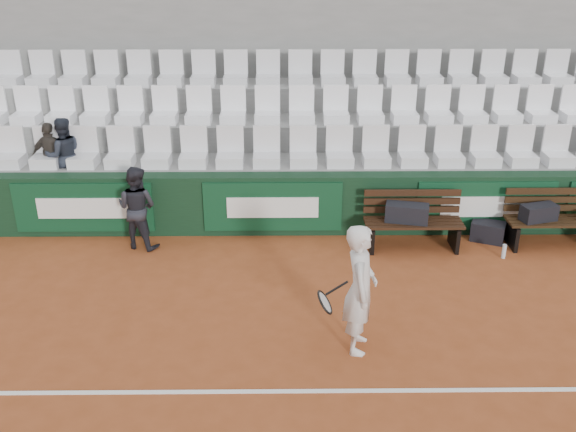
# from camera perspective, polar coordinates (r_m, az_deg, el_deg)

# --- Properties ---
(ground) EXTENTS (80.00, 80.00, 0.00)m
(ground) POSITION_cam_1_polar(r_m,az_deg,el_deg) (7.16, -0.04, -15.34)
(ground) COLOR #964521
(ground) RESTS_ON ground
(court_baseline) EXTENTS (18.00, 0.06, 0.01)m
(court_baseline) POSITION_cam_1_polar(r_m,az_deg,el_deg) (7.16, -0.04, -15.31)
(court_baseline) COLOR white
(court_baseline) RESTS_ON ground
(back_barrier) EXTENTS (18.00, 0.34, 1.00)m
(back_barrier) POSITION_cam_1_polar(r_m,az_deg,el_deg) (10.34, 0.13, 1.08)
(back_barrier) COLOR black
(back_barrier) RESTS_ON ground
(grandstand_tier_front) EXTENTS (18.00, 0.95, 1.00)m
(grandstand_tier_front) POSITION_cam_1_polar(r_m,az_deg,el_deg) (10.93, -0.27, 2.37)
(grandstand_tier_front) COLOR gray
(grandstand_tier_front) RESTS_ON ground
(grandstand_tier_mid) EXTENTS (18.00, 0.95, 1.45)m
(grandstand_tier_mid) POSITION_cam_1_polar(r_m,az_deg,el_deg) (11.74, -0.30, 5.11)
(grandstand_tier_mid) COLOR gray
(grandstand_tier_mid) RESTS_ON ground
(grandstand_tier_back) EXTENTS (18.00, 0.95, 1.90)m
(grandstand_tier_back) POSITION_cam_1_polar(r_m,az_deg,el_deg) (12.58, -0.33, 7.49)
(grandstand_tier_back) COLOR gray
(grandstand_tier_back) RESTS_ON ground
(grandstand_rear_wall) EXTENTS (18.00, 0.30, 4.40)m
(grandstand_rear_wall) POSITION_cam_1_polar(r_m,az_deg,el_deg) (12.89, -0.35, 13.62)
(grandstand_rear_wall) COLOR gray
(grandstand_rear_wall) RESTS_ON ground
(seat_row_front) EXTENTS (11.90, 0.44, 0.63)m
(seat_row_front) POSITION_cam_1_polar(r_m,az_deg,el_deg) (10.49, -0.27, 6.16)
(seat_row_front) COLOR silver
(seat_row_front) RESTS_ON grandstand_tier_front
(seat_row_mid) EXTENTS (11.90, 0.44, 0.63)m
(seat_row_mid) POSITION_cam_1_polar(r_m,az_deg,el_deg) (11.28, -0.31, 9.82)
(seat_row_mid) COLOR white
(seat_row_mid) RESTS_ON grandstand_tier_mid
(seat_row_back) EXTENTS (11.90, 0.44, 0.63)m
(seat_row_back) POSITION_cam_1_polar(r_m,az_deg,el_deg) (12.10, -0.34, 13.00)
(seat_row_back) COLOR silver
(seat_row_back) RESTS_ON grandstand_tier_back
(bench_left) EXTENTS (1.50, 0.56, 0.45)m
(bench_left) POSITION_cam_1_polar(r_m,az_deg,el_deg) (10.12, 11.01, -1.65)
(bench_left) COLOR black
(bench_left) RESTS_ON ground
(bench_right) EXTENTS (1.50, 0.56, 0.45)m
(bench_right) POSITION_cam_1_polar(r_m,az_deg,el_deg) (10.82, 22.54, -1.39)
(bench_right) COLOR black
(bench_right) RESTS_ON ground
(sports_bag_left) EXTENTS (0.69, 0.41, 0.28)m
(sports_bag_left) POSITION_cam_1_polar(r_m,az_deg,el_deg) (9.96, 10.52, 0.27)
(sports_bag_left) COLOR black
(sports_bag_left) RESTS_ON bench_left
(sports_bag_right) EXTENTS (0.59, 0.39, 0.25)m
(sports_bag_right) POSITION_cam_1_polar(r_m,az_deg,el_deg) (10.57, 21.40, 0.28)
(sports_bag_right) COLOR black
(sports_bag_right) RESTS_ON bench_right
(sports_bag_ground) EXTENTS (0.59, 0.49, 0.31)m
(sports_bag_ground) POSITION_cam_1_polar(r_m,az_deg,el_deg) (10.69, 17.34, -1.32)
(sports_bag_ground) COLOR black
(sports_bag_ground) RESTS_ON ground
(water_bottle_near) EXTENTS (0.07, 0.07, 0.26)m
(water_bottle_near) POSITION_cam_1_polar(r_m,az_deg,el_deg) (10.14, 7.47, -1.92)
(water_bottle_near) COLOR silver
(water_bottle_near) RESTS_ON ground
(water_bottle_far) EXTENTS (0.06, 0.06, 0.22)m
(water_bottle_far) POSITION_cam_1_polar(r_m,az_deg,el_deg) (10.22, 18.64, -3.00)
(water_bottle_far) COLOR silver
(water_bottle_far) RESTS_ON ground
(tennis_player) EXTENTS (0.72, 0.62, 1.59)m
(tennis_player) POSITION_cam_1_polar(r_m,az_deg,el_deg) (7.42, 6.41, -6.47)
(tennis_player) COLOR silver
(tennis_player) RESTS_ON ground
(ball_kid) EXTENTS (0.77, 0.69, 1.32)m
(ball_kid) POSITION_cam_1_polar(r_m,az_deg,el_deg) (10.08, -13.27, 0.74)
(ball_kid) COLOR black
(ball_kid) RESTS_ON ground
(spectator_b) EXTENTS (0.71, 0.37, 1.17)m
(spectator_b) POSITION_cam_1_polar(r_m,az_deg,el_deg) (11.12, -20.55, 7.11)
(spectator_b) COLOR #332F29
(spectator_b) RESTS_ON grandstand_tier_front
(spectator_c) EXTENTS (0.74, 0.67, 1.25)m
(spectator_c) POSITION_cam_1_polar(r_m,az_deg,el_deg) (11.04, -19.59, 7.35)
(spectator_c) COLOR #1F242F
(spectator_c) RESTS_ON grandstand_tier_front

